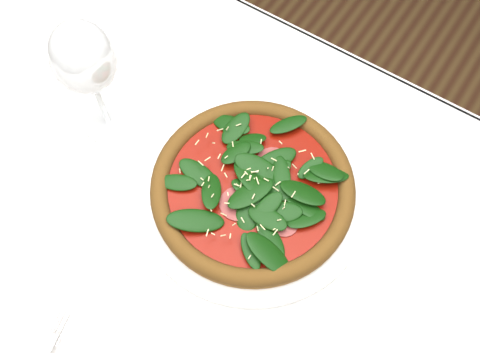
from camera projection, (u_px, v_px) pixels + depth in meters
The scene contains 6 objects.
ground at pixel (228, 340), 1.42m from camera, with size 6.00×6.00×0.00m, color brown.
dining_table at pixel (219, 264), 0.84m from camera, with size 1.21×0.81×0.75m.
plate at pixel (252, 192), 0.78m from camera, with size 0.34×0.34×0.01m.
pizza at pixel (253, 186), 0.76m from camera, with size 0.34×0.34×0.04m.
wine_glass at pixel (84, 61), 0.71m from camera, with size 0.09×0.09×0.21m.
fork at pixel (41, 359), 0.66m from camera, with size 0.06×0.15×0.00m.
Camera 1 is at (0.17, -0.20, 1.46)m, focal length 40.00 mm.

